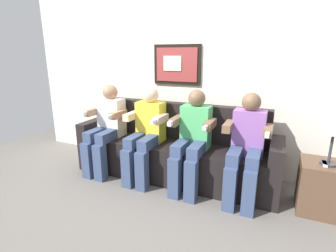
# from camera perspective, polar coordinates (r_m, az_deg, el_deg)

# --- Properties ---
(ground_plane) EXTENTS (6.30, 6.30, 0.00)m
(ground_plane) POSITION_cam_1_polar(r_m,az_deg,el_deg) (3.03, -1.18, -13.56)
(ground_plane) COLOR #66605B
(back_wall_assembly) EXTENTS (4.84, 0.10, 2.60)m
(back_wall_assembly) POSITION_cam_1_polar(r_m,az_deg,el_deg) (3.36, 4.29, 12.55)
(back_wall_assembly) COLOR silver
(back_wall_assembly) RESTS_ON ground_plane
(couch) EXTENTS (2.44, 0.58, 0.90)m
(couch) POSITION_cam_1_polar(r_m,az_deg,el_deg) (3.17, 1.31, -5.97)
(couch) COLOR black
(couch) RESTS_ON ground_plane
(person_leftmost) EXTENTS (0.46, 0.56, 1.11)m
(person_leftmost) POSITION_cam_1_polar(r_m,az_deg,el_deg) (3.35, -13.52, 0.09)
(person_leftmost) COLOR white
(person_leftmost) RESTS_ON ground_plane
(person_left_center) EXTENTS (0.46, 0.56, 1.11)m
(person_left_center) POSITION_cam_1_polar(r_m,az_deg,el_deg) (3.05, -4.86, -1.08)
(person_left_center) COLOR yellow
(person_left_center) RESTS_ON ground_plane
(person_right_center) EXTENTS (0.46, 0.56, 1.11)m
(person_right_center) POSITION_cam_1_polar(r_m,az_deg,el_deg) (2.83, 5.40, -2.43)
(person_right_center) COLOR #4CB266
(person_right_center) RESTS_ON ground_plane
(person_rightmost) EXTENTS (0.46, 0.56, 1.11)m
(person_rightmost) POSITION_cam_1_polar(r_m,az_deg,el_deg) (2.71, 17.00, -3.86)
(person_rightmost) COLOR #8C59A5
(person_rightmost) RESTS_ON ground_plane
(side_table_right) EXTENTS (0.40, 0.40, 0.50)m
(side_table_right) POSITION_cam_1_polar(r_m,az_deg,el_deg) (2.92, 30.77, -11.59)
(side_table_right) COLOR brown
(side_table_right) RESTS_ON ground_plane
(table_lamp) EXTENTS (0.22, 0.22, 0.46)m
(table_lamp) POSITION_cam_1_polar(r_m,az_deg,el_deg) (2.70, 32.98, -0.21)
(table_lamp) COLOR #333338
(table_lamp) RESTS_ON side_table_right
(spare_remote_on_table) EXTENTS (0.04, 0.13, 0.02)m
(spare_remote_on_table) POSITION_cam_1_polar(r_m,az_deg,el_deg) (2.78, 31.35, -7.16)
(spare_remote_on_table) COLOR white
(spare_remote_on_table) RESTS_ON side_table_right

